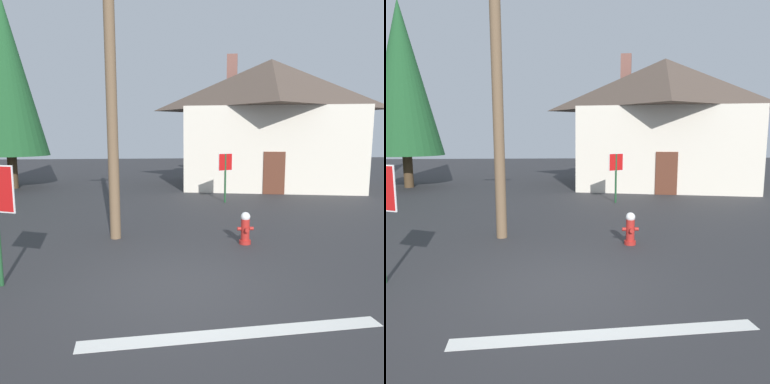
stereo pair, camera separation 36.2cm
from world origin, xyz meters
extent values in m
cube|color=#2D2D30|center=(0.00, 0.00, -0.05)|extent=(80.00, 80.00, 0.10)
cube|color=silver|center=(0.66, -1.74, 0.00)|extent=(4.31, 0.56, 0.01)
cylinder|color=#AD231E|center=(1.84, 2.52, 0.05)|extent=(0.29, 0.29, 0.10)
cylinder|color=#AD231E|center=(1.84, 2.52, 0.37)|extent=(0.22, 0.22, 0.54)
sphere|color=white|center=(1.84, 2.52, 0.70)|extent=(0.24, 0.24, 0.24)
cylinder|color=#AD231E|center=(1.68, 2.52, 0.40)|extent=(0.10, 0.09, 0.09)
cylinder|color=#AD231E|center=(2.00, 2.52, 0.40)|extent=(0.10, 0.09, 0.09)
cylinder|color=#AD231E|center=(1.84, 2.37, 0.40)|extent=(0.11, 0.10, 0.11)
cylinder|color=brown|center=(-1.48, 3.40, 4.17)|extent=(0.28, 0.28, 8.33)
cylinder|color=#1E4C28|center=(2.47, 8.51, 1.00)|extent=(0.08, 0.08, 2.00)
cube|color=white|center=(2.47, 8.51, 1.67)|extent=(0.63, 0.35, 0.71)
cube|color=red|center=(2.47, 8.51, 1.67)|extent=(0.60, 0.34, 0.67)
cube|color=silver|center=(5.97, 13.85, 2.07)|extent=(9.94, 8.74, 4.13)
pyramid|color=brown|center=(5.97, 13.85, 5.48)|extent=(10.73, 9.44, 2.69)
cube|color=brown|center=(4.17, 15.56, 6.15)|extent=(0.72, 0.72, 2.42)
cube|color=#592D1E|center=(5.16, 10.44, 1.00)|extent=(0.99, 0.29, 2.00)
cylinder|color=#4C3823|center=(-7.79, 13.87, 0.86)|extent=(0.48, 0.48, 1.72)
cone|color=#1E5128|center=(-7.79, 13.87, 5.64)|extent=(3.82, 3.82, 7.84)
camera|label=1|loc=(-0.44, -6.47, 2.70)|focal=34.92mm
camera|label=2|loc=(-0.08, -6.50, 2.70)|focal=34.92mm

